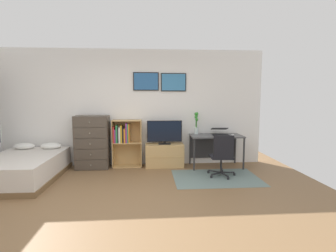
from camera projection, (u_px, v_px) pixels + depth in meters
ground_plane at (125, 207)px, 3.84m from camera, size 7.20×7.20×0.00m
wall_back_with_posters at (134, 108)px, 6.09m from camera, size 6.12×0.09×2.70m
area_rug at (216, 178)px, 5.19m from camera, size 1.70×1.20×0.01m
bed at (23, 168)px, 5.04m from camera, size 1.32×1.96×0.61m
dresser at (92, 142)px, 5.84m from camera, size 0.74×0.46×1.20m
bookshelf at (125, 139)px, 5.95m from camera, size 0.66×0.30×1.08m
tv_stand at (164, 155)px, 6.01m from camera, size 0.87×0.41×0.53m
television at (165, 132)px, 5.93m from camera, size 0.80×0.16×0.54m
desk at (215, 140)px, 6.03m from camera, size 1.17×0.63×0.74m
office_chair at (222, 155)px, 5.20m from camera, size 0.56×0.58×0.86m
laptop at (220, 132)px, 6.00m from camera, size 0.40×0.43×0.16m
computer_mouse at (233, 135)px, 5.88m from camera, size 0.06×0.10×0.03m
bamboo_vase at (196, 123)px, 6.06m from camera, size 0.09×0.10×0.52m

